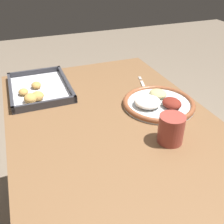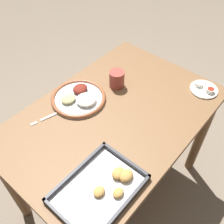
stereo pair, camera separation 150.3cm
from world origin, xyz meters
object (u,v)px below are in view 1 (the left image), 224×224
object	(u,v)px
baking_tray	(38,89)
drinking_cup	(171,129)
fork	(144,87)
dinner_plate	(158,103)

from	to	relation	value
baking_tray	drinking_cup	distance (m)	0.62
fork	baking_tray	distance (m)	0.47
dinner_plate	baking_tray	bearing A→B (deg)	55.75
dinner_plate	fork	bearing A→B (deg)	-7.82
fork	baking_tray	xyz separation A→B (m)	(0.12, 0.45, 0.01)
dinner_plate	drinking_cup	size ratio (longest dim) A/B	3.01
dinner_plate	fork	world-z (taller)	dinner_plate
fork	dinner_plate	bearing A→B (deg)	-171.92
fork	drinking_cup	xyz separation A→B (m)	(-0.38, 0.10, 0.05)
fork	drinking_cup	size ratio (longest dim) A/B	2.03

